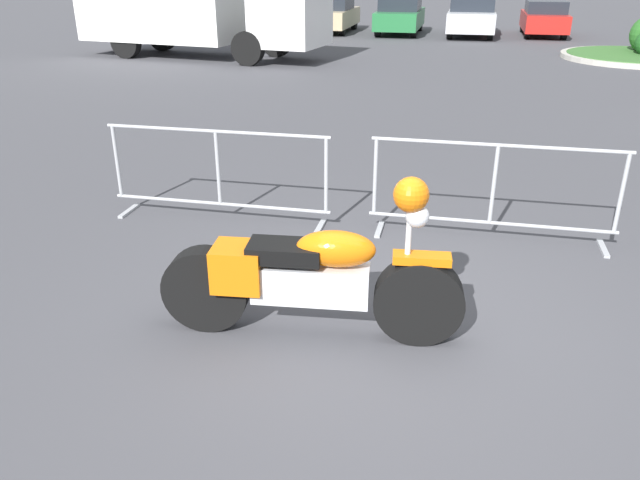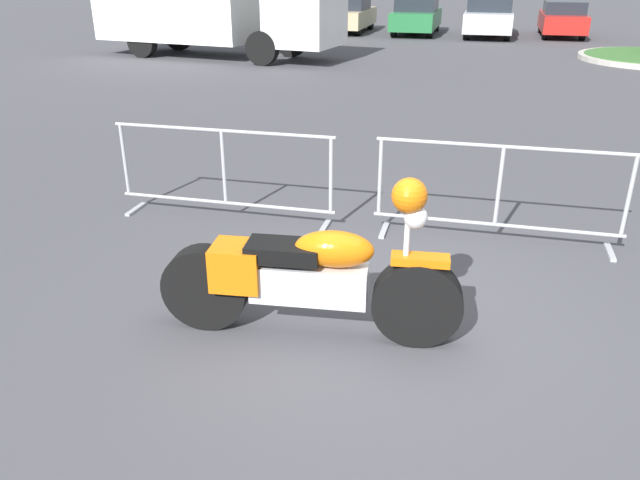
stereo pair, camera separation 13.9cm
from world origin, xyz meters
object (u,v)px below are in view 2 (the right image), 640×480
object	(u,v)px
crowd_barrier_near	(224,173)
parked_car_red	(563,19)
crowd_barrier_far	(499,193)
pedestrian	(266,21)
parked_car_white	(279,14)
parked_car_silver	(489,16)
motorcycle	(309,276)
box_truck	(204,1)
parked_car_tan	(349,15)
parked_car_green	(417,16)
parked_car_blue	(216,11)

from	to	relation	value
crowd_barrier_near	parked_car_red	size ratio (longest dim) A/B	0.64
crowd_barrier_far	pedestrian	size ratio (longest dim) A/B	1.53
parked_car_white	parked_car_silver	bearing A→B (deg)	-86.39
motorcycle	crowd_barrier_far	bearing A→B (deg)	51.33
motorcycle	parked_car_white	bearing A→B (deg)	102.59
parked_car_silver	motorcycle	bearing A→B (deg)	177.61
box_truck	pedestrian	bearing A→B (deg)	70.59
box_truck	parked_car_red	world-z (taller)	box_truck
parked_car_red	box_truck	bearing A→B (deg)	128.18
parked_car_tan	pedestrian	distance (m)	6.29
parked_car_tan	pedestrian	xyz separation A→B (m)	(-1.75, -6.03, 0.22)
parked_car_silver	pedestrian	distance (m)	9.33
parked_car_green	crowd_barrier_near	bearing A→B (deg)	-179.13
motorcycle	box_truck	bearing A→B (deg)	110.76
parked_car_blue	pedestrian	world-z (taller)	pedestrian
box_truck	parked_car_tan	size ratio (longest dim) A/B	1.92
crowd_barrier_far	parked_car_white	distance (m)	21.99
box_truck	parked_car_red	distance (m)	14.36
parked_car_blue	parked_car_green	world-z (taller)	parked_car_blue
crowd_barrier_near	parked_car_green	distance (m)	20.85
parked_car_silver	parked_car_red	bearing A→B (deg)	-76.35
parked_car_blue	motorcycle	bearing A→B (deg)	-154.85
parked_car_green	parked_car_silver	bearing A→B (deg)	-92.71
parked_car_tan	parked_car_green	distance (m)	2.87
motorcycle	crowd_barrier_near	size ratio (longest dim) A/B	0.93
parked_car_white	parked_car_silver	xyz separation A→B (m)	(8.58, 0.19, 0.03)
parked_car_blue	parked_car_red	size ratio (longest dim) A/B	1.14
parked_car_blue	parked_car_red	distance (m)	14.31
parked_car_white	parked_car_red	world-z (taller)	parked_car_white
box_truck	crowd_barrier_near	bearing A→B (deg)	-56.68
parked_car_green	parked_car_red	size ratio (longest dim) A/B	1.05
parked_car_white	parked_car_silver	size ratio (longest dim) A/B	0.96
parked_car_green	motorcycle	bearing A→B (deg)	-175.23
parked_car_silver	pedestrian	bearing A→B (deg)	129.15
motorcycle	pedestrian	world-z (taller)	pedestrian
parked_car_white	parked_car_tan	distance (m)	2.93
crowd_barrier_far	parked_car_red	xyz separation A→B (m)	(3.24, 21.16, 0.12)
crowd_barrier_far	parked_car_silver	size ratio (longest dim) A/B	0.58
parked_car_red	pedestrian	xyz separation A→B (m)	(-10.33, -6.16, 0.24)
parked_car_white	crowd_barrier_far	bearing A→B (deg)	-155.76
crowd_barrier_far	parked_car_silver	bearing A→B (deg)	88.93
motorcycle	parked_car_tan	size ratio (longest dim) A/B	0.58
box_truck	parked_car_silver	distance (m)	11.77
crowd_barrier_near	parked_car_green	xyz separation A→B (m)	(0.54, 20.85, 0.16)
parked_car_silver	crowd_barrier_far	bearing A→B (deg)	-178.71
crowd_barrier_near	parked_car_blue	distance (m)	22.07
motorcycle	parked_car_blue	bearing A→B (deg)	108.89
pedestrian	parked_car_tan	bearing A→B (deg)	178.02
parked_car_blue	crowd_barrier_near	bearing A→B (deg)	-156.28
parked_car_tan	parked_car_blue	bearing A→B (deg)	97.25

